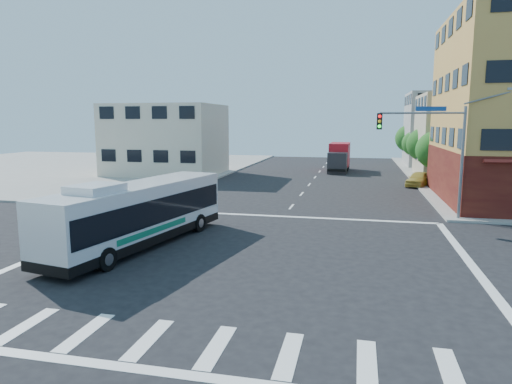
# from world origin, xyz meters

# --- Properties ---
(ground) EXTENTS (120.00, 120.00, 0.00)m
(ground) POSITION_xyz_m (0.00, 0.00, 0.00)
(ground) COLOR black
(ground) RESTS_ON ground
(sidewalk_nw) EXTENTS (50.00, 50.00, 0.15)m
(sidewalk_nw) POSITION_xyz_m (-35.00, 35.00, 0.07)
(sidewalk_nw) COLOR gray
(sidewalk_nw) RESTS_ON ground
(building_east_near) EXTENTS (12.06, 10.06, 9.00)m
(building_east_near) POSITION_xyz_m (16.98, 33.98, 4.51)
(building_east_near) COLOR #B8AA8C
(building_east_near) RESTS_ON ground
(building_east_far) EXTENTS (12.06, 10.06, 10.00)m
(building_east_far) POSITION_xyz_m (16.98, 47.98, 5.01)
(building_east_far) COLOR #A2A29D
(building_east_far) RESTS_ON ground
(building_west) EXTENTS (12.06, 10.06, 8.00)m
(building_west) POSITION_xyz_m (-17.02, 29.98, 4.01)
(building_west) COLOR beige
(building_west) RESTS_ON ground
(signal_mast_ne) EXTENTS (7.91, 1.13, 8.07)m
(signal_mast_ne) POSITION_xyz_m (9.08, 10.62, 4.98)
(signal_mast_ne) COLOR slate
(signal_mast_ne) RESTS_ON ground
(street_tree_a) EXTENTS (3.60, 3.60, 5.53)m
(street_tree_a) POSITION_xyz_m (11.90, 27.92, 3.59)
(street_tree_a) COLOR #3A2615
(street_tree_a) RESTS_ON ground
(street_tree_b) EXTENTS (3.80, 3.80, 5.79)m
(street_tree_b) POSITION_xyz_m (11.90, 35.92, 3.75)
(street_tree_b) COLOR #3A2615
(street_tree_b) RESTS_ON ground
(street_tree_c) EXTENTS (3.40, 3.40, 5.29)m
(street_tree_c) POSITION_xyz_m (11.90, 43.92, 3.46)
(street_tree_c) COLOR #3A2615
(street_tree_c) RESTS_ON ground
(street_tree_d) EXTENTS (4.00, 4.00, 6.03)m
(street_tree_d) POSITION_xyz_m (11.90, 51.92, 3.88)
(street_tree_d) COLOR #3A2615
(street_tree_d) RESTS_ON ground
(transit_bus) EXTENTS (4.61, 11.83, 3.43)m
(transit_bus) POSITION_xyz_m (-5.78, 0.97, 1.68)
(transit_bus) COLOR black
(transit_bus) RESTS_ON ground
(box_truck) EXTENTS (2.46, 7.73, 3.45)m
(box_truck) POSITION_xyz_m (2.27, 37.77, 1.67)
(box_truck) COLOR #25252A
(box_truck) RESTS_ON ground
(parked_car) EXTENTS (3.12, 4.51, 1.42)m
(parked_car) POSITION_xyz_m (10.25, 26.03, 0.71)
(parked_car) COLOR gold
(parked_car) RESTS_ON ground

